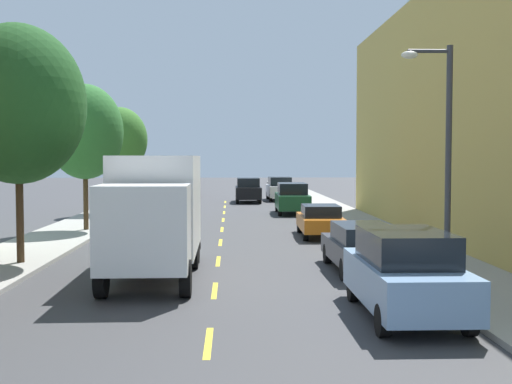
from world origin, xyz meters
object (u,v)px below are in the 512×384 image
at_px(street_tree_third, 85,132).
at_px(street_tree_farthest, 120,140).
at_px(street_tree_second, 18,104).
at_px(delivery_box_truck, 156,209).
at_px(parked_suv_white, 280,188).
at_px(parked_sedan_orange, 320,220).
at_px(parked_wagon_charcoal, 362,246).
at_px(street_lamp, 442,147).
at_px(parked_suv_forest, 292,198).
at_px(parked_suv_sky, 405,273).
at_px(parked_pickup_burgundy, 177,187).
at_px(moving_black_sedan, 248,190).

xyz_separation_m(street_tree_third, street_tree_farthest, (-0.00, 9.82, -0.11)).
bearing_deg(street_tree_second, street_tree_third, 90.00).
relative_size(delivery_box_truck, parked_suv_white, 1.57).
bearing_deg(parked_sedan_orange, street_tree_third, 169.05).
distance_m(delivery_box_truck, parked_wagon_charcoal, 6.41).
xyz_separation_m(parked_sedan_orange, parked_wagon_charcoal, (0.06, -9.16, 0.05)).
bearing_deg(street_tree_second, parked_suv_white, 71.67).
relative_size(street_lamp, parked_suv_forest, 1.30).
xyz_separation_m(street_tree_third, parked_suv_forest, (10.69, 10.01, -3.75)).
bearing_deg(parked_wagon_charcoal, delivery_box_truck, -176.40).
distance_m(delivery_box_truck, parked_suv_sky, 8.22).
xyz_separation_m(street_tree_second, street_lamp, (12.34, -4.63, -1.43)).
relative_size(delivery_box_truck, parked_pickup_burgundy, 1.42).
distance_m(parked_suv_white, parked_sedan_orange, 25.03).
bearing_deg(parked_suv_sky, parked_sedan_orange, 89.53).
bearing_deg(parked_pickup_burgundy, parked_suv_forest, -64.76).
relative_size(parked_suv_sky, parked_wagon_charcoal, 1.02).
distance_m(street_tree_third, parked_wagon_charcoal, 16.14).
distance_m(street_tree_farthest, parked_pickup_burgundy, 19.10).
distance_m(parked_pickup_burgundy, parked_wagon_charcoal, 40.66).
bearing_deg(parked_wagon_charcoal, parked_suv_sky, -91.78).
bearing_deg(parked_suv_forest, street_lamp, -86.15).
height_order(street_tree_second, street_tree_farthest, street_tree_second).
relative_size(parked_pickup_burgundy, parked_wagon_charcoal, 1.13).
relative_size(parked_suv_white, parked_wagon_charcoal, 1.03).
bearing_deg(street_tree_second, moving_black_sedan, 74.94).
distance_m(street_lamp, parked_pickup_burgundy, 44.20).
relative_size(parked_sedan_orange, parked_wagon_charcoal, 0.96).
distance_m(street_tree_third, parked_suv_forest, 15.12).
relative_size(street_tree_farthest, moving_black_sedan, 1.35).
bearing_deg(parked_pickup_burgundy, parked_suv_sky, -79.18).
bearing_deg(parked_suv_white, street_lamp, -87.72).
bearing_deg(moving_black_sedan, parked_wagon_charcoal, -85.19).
relative_size(street_lamp, parked_wagon_charcoal, 1.33).
bearing_deg(parked_wagon_charcoal, street_tree_third, 134.05).
distance_m(street_lamp, parked_suv_sky, 4.19).
bearing_deg(street_tree_third, delivery_box_truck, -68.46).
relative_size(parked_suv_sky, parked_pickup_burgundy, 0.90).
bearing_deg(delivery_box_truck, parked_pickup_burgundy, 93.69).
height_order(street_tree_second, parked_suv_sky, street_tree_second).
xyz_separation_m(delivery_box_truck, parked_wagon_charcoal, (6.29, 0.40, -1.20)).
bearing_deg(parked_suv_forest, parked_wagon_charcoal, -89.48).
bearing_deg(parked_pickup_burgundy, street_tree_second, -93.01).
distance_m(parked_suv_sky, moving_black_sedan, 37.81).
distance_m(parked_sedan_orange, parked_pickup_burgundy, 31.77).
xyz_separation_m(street_tree_second, parked_suv_forest, (10.69, 19.82, -4.27)).
distance_m(parked_pickup_burgundy, moving_black_sedan, 9.93).
height_order(street_tree_second, delivery_box_truck, street_tree_second).
xyz_separation_m(delivery_box_truck, parked_pickup_burgundy, (-2.59, 40.08, -1.18)).
distance_m(parked_sedan_orange, parked_suv_forest, 12.11).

